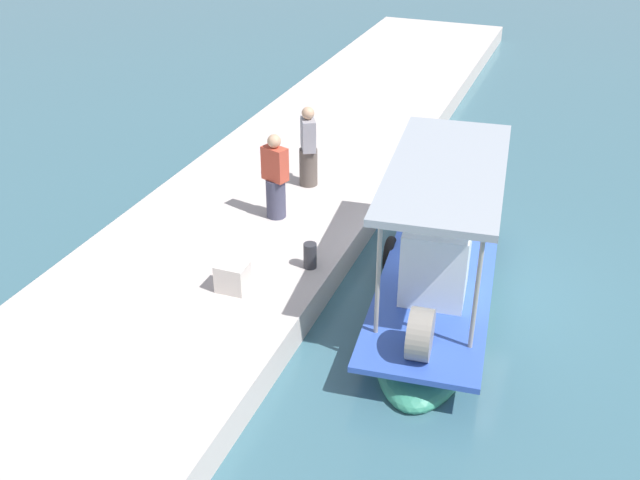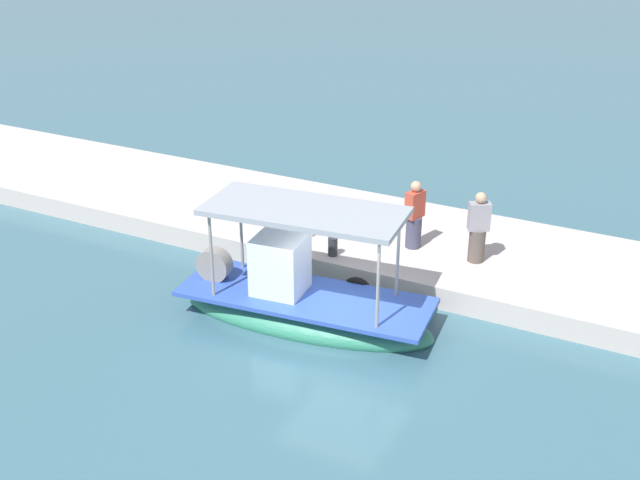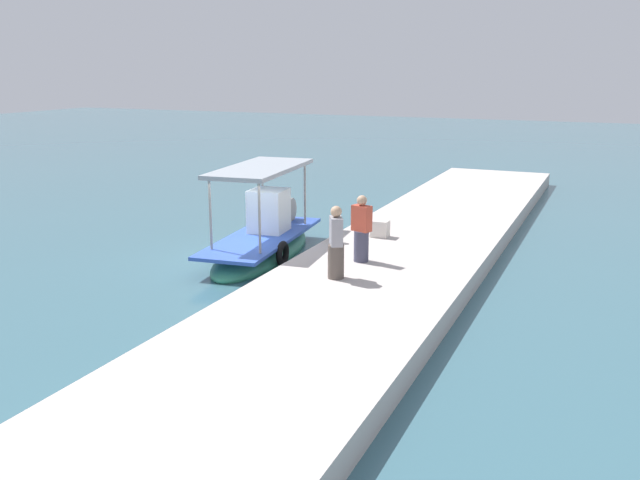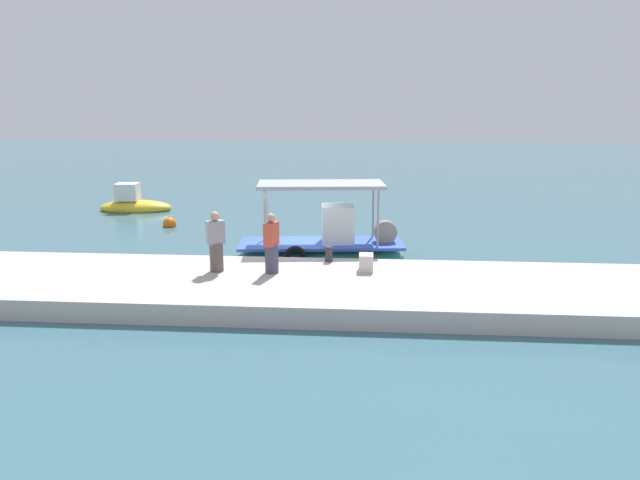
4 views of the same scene
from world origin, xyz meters
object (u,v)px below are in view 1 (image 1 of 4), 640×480
(fisherman_near_bollard, at_px, (275,180))
(fisherman_by_crate, at_px, (308,150))
(mooring_bollard, at_px, (310,256))
(main_fishing_boat, at_px, (435,287))
(cargo_crate, at_px, (233,277))

(fisherman_near_bollard, relative_size, fisherman_by_crate, 0.99)
(mooring_bollard, bearing_deg, fisherman_near_bollard, -139.14)
(main_fishing_boat, relative_size, fisherman_by_crate, 3.40)
(fisherman_by_crate, distance_m, mooring_bollard, 3.55)
(fisherman_by_crate, distance_m, cargo_crate, 4.46)
(mooring_bollard, height_order, cargo_crate, cargo_crate)
(fisherman_near_bollard, bearing_deg, mooring_bollard, 40.86)
(main_fishing_boat, xyz_separation_m, mooring_bollard, (0.33, -2.24, 0.34))
(main_fishing_boat, distance_m, mooring_bollard, 2.29)
(mooring_bollard, bearing_deg, main_fishing_boat, 98.29)
(main_fishing_boat, height_order, fisherman_near_bollard, main_fishing_boat)
(fisherman_by_crate, height_order, mooring_bollard, fisherman_by_crate)
(main_fishing_boat, distance_m, fisherman_near_bollard, 3.94)
(main_fishing_boat, xyz_separation_m, fisherman_by_crate, (-2.92, -3.58, 0.92))
(main_fishing_boat, bearing_deg, fisherman_by_crate, -129.20)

